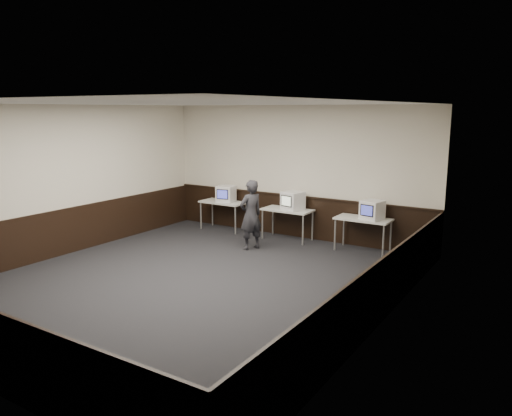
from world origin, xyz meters
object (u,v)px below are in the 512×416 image
at_px(emac_left, 226,194).
at_px(desk_center, 287,212).
at_px(person, 251,215).
at_px(emac_right, 372,210).
at_px(emac_center, 293,201).
at_px(desk_left, 223,204).
at_px(desk_right, 363,221).

bearing_deg(emac_left, desk_center, -11.71).
bearing_deg(person, desk_center, -172.11).
relative_size(desk_center, emac_right, 2.33).
relative_size(emac_center, person, 0.35).
relative_size(desk_left, emac_left, 2.32).
bearing_deg(desk_right, person, -151.87).
bearing_deg(emac_center, person, -96.50).
height_order(desk_right, person, person).
bearing_deg(desk_left, emac_right, -0.38).
bearing_deg(emac_right, desk_center, -169.04).
bearing_deg(emac_right, desk_right, -175.90).
xyz_separation_m(emac_center, person, (-0.43, -1.17, -0.18)).
height_order(desk_left, desk_center, same).
xyz_separation_m(emac_left, emac_right, (3.91, -0.02, -0.00)).
height_order(desk_center, person, person).
xyz_separation_m(desk_left, desk_right, (3.80, 0.00, 0.00)).
distance_m(desk_right, emac_right, 0.35).
bearing_deg(desk_left, emac_center, 0.09).
bearing_deg(emac_center, desk_left, -166.36).
height_order(desk_left, desk_right, same).
height_order(desk_right, emac_left, emac_left).
bearing_deg(emac_left, person, -49.47).
xyz_separation_m(desk_center, emac_center, (0.14, 0.00, 0.29)).
relative_size(desk_right, emac_center, 2.20).
bearing_deg(desk_left, desk_center, 0.00).
relative_size(desk_center, emac_left, 2.32).
bearing_deg(emac_right, emac_left, -168.55).
distance_m(desk_left, emac_right, 4.01).
height_order(desk_center, emac_center, emac_center).
distance_m(emac_right, person, 2.66).
relative_size(desk_right, person, 0.76).
relative_size(desk_left, desk_center, 1.00).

